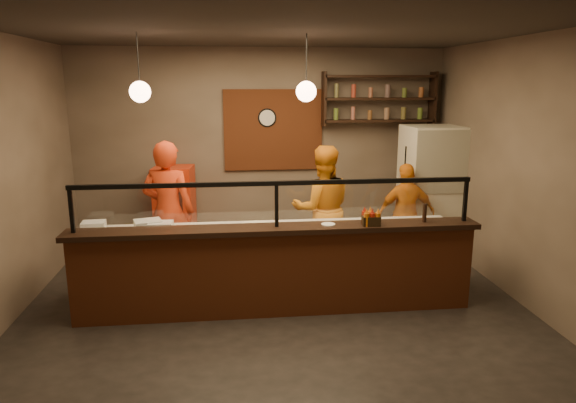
{
  "coord_description": "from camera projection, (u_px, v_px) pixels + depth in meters",
  "views": [
    {
      "loc": [
        -0.5,
        -5.88,
        2.65
      ],
      "look_at": [
        0.2,
        0.3,
        1.21
      ],
      "focal_mm": 32.0,
      "sensor_mm": 36.0,
      "label": 1
    }
  ],
  "objects": [
    {
      "name": "floor",
      "position": [
        275.0,
        302.0,
        6.34
      ],
      "size": [
        6.0,
        6.0,
        0.0
      ],
      "primitive_type": "plane",
      "color": "black",
      "rests_on": "ground"
    },
    {
      "name": "ceiling",
      "position": [
        273.0,
        31.0,
        5.62
      ],
      "size": [
        6.0,
        6.0,
        0.0
      ],
      "primitive_type": "plane",
      "rotation": [
        3.14,
        0.0,
        0.0
      ],
      "color": "#322C27",
      "rests_on": "wall_back"
    },
    {
      "name": "wall_back",
      "position": [
        261.0,
        148.0,
        8.4
      ],
      "size": [
        6.0,
        0.0,
        6.0
      ],
      "primitive_type": "plane",
      "rotation": [
        1.57,
        0.0,
        0.0
      ],
      "color": "#746355",
      "rests_on": "floor"
    },
    {
      "name": "wall_left",
      "position": [
        3.0,
        180.0,
        5.66
      ],
      "size": [
        0.0,
        5.0,
        5.0
      ],
      "primitive_type": "plane",
      "rotation": [
        1.57,
        0.0,
        1.57
      ],
      "color": "#746355",
      "rests_on": "floor"
    },
    {
      "name": "wall_right",
      "position": [
        517.0,
        170.0,
        6.31
      ],
      "size": [
        0.0,
        5.0,
        5.0
      ],
      "primitive_type": "plane",
      "rotation": [
        1.57,
        0.0,
        -1.57
      ],
      "color": "#746355",
      "rests_on": "floor"
    },
    {
      "name": "wall_front",
      "position": [
        305.0,
        238.0,
        3.56
      ],
      "size": [
        6.0,
        0.0,
        6.0
      ],
      "primitive_type": "plane",
      "rotation": [
        -1.57,
        0.0,
        0.0
      ],
      "color": "#746355",
      "rests_on": "floor"
    },
    {
      "name": "brick_patch",
      "position": [
        273.0,
        130.0,
        8.33
      ],
      "size": [
        1.6,
        0.04,
        1.3
      ],
      "primitive_type": "cube",
      "color": "brown",
      "rests_on": "wall_back"
    },
    {
      "name": "service_counter",
      "position": [
        277.0,
        273.0,
        5.94
      ],
      "size": [
        4.6,
        0.25,
        1.0
      ],
      "primitive_type": "cube",
      "color": "brown",
      "rests_on": "floor"
    },
    {
      "name": "counter_ledge",
      "position": [
        277.0,
        229.0,
        5.82
      ],
      "size": [
        4.7,
        0.37,
        0.06
      ],
      "primitive_type": "cube",
      "color": "black",
      "rests_on": "service_counter"
    },
    {
      "name": "worktop_cabinet",
      "position": [
        273.0,
        264.0,
        6.44
      ],
      "size": [
        4.6,
        0.75,
        0.85
      ],
      "primitive_type": "cube",
      "color": "gray",
      "rests_on": "floor"
    },
    {
      "name": "worktop",
      "position": [
        273.0,
        230.0,
        6.34
      ],
      "size": [
        4.6,
        0.75,
        0.05
      ],
      "primitive_type": "cube",
      "color": "white",
      "rests_on": "worktop_cabinet"
    },
    {
      "name": "sneeze_guard",
      "position": [
        277.0,
        200.0,
        5.74
      ],
      "size": [
        4.5,
        0.05,
        0.52
      ],
      "color": "white",
      "rests_on": "counter_ledge"
    },
    {
      "name": "wall_shelving",
      "position": [
        379.0,
        99.0,
        8.25
      ],
      "size": [
        1.84,
        0.28,
        0.85
      ],
      "color": "black",
      "rests_on": "wall_back"
    },
    {
      "name": "wall_clock",
      "position": [
        267.0,
        118.0,
        8.26
      ],
      "size": [
        0.3,
        0.04,
        0.3
      ],
      "primitive_type": "cylinder",
      "rotation": [
        1.57,
        0.0,
        0.0
      ],
      "color": "black",
      "rests_on": "wall_back"
    },
    {
      "name": "pendant_left",
      "position": [
        140.0,
        92.0,
        5.8
      ],
      "size": [
        0.24,
        0.24,
        0.77
      ],
      "color": "black",
      "rests_on": "ceiling"
    },
    {
      "name": "pendant_right",
      "position": [
        306.0,
        91.0,
        6.01
      ],
      "size": [
        0.24,
        0.24,
        0.77
      ],
      "color": "black",
      "rests_on": "ceiling"
    },
    {
      "name": "cook_left",
      "position": [
        168.0,
        212.0,
        6.88
      ],
      "size": [
        0.78,
        0.59,
        1.92
      ],
      "primitive_type": "imported",
      "rotation": [
        0.0,
        0.0,
        2.93
      ],
      "color": "red",
      "rests_on": "floor"
    },
    {
      "name": "cook_mid",
      "position": [
        322.0,
        209.0,
        7.28
      ],
      "size": [
        0.88,
        0.68,
        1.81
      ],
      "primitive_type": "imported",
      "rotation": [
        0.0,
        0.0,
        3.14
      ],
      "color": "orange",
      "rests_on": "floor"
    },
    {
      "name": "cook_right",
      "position": [
        406.0,
        214.0,
        7.56
      ],
      "size": [
        0.9,
        0.41,
        1.51
      ],
      "primitive_type": "imported",
      "rotation": [
        0.0,
        0.0,
        3.19
      ],
      "color": "orange",
      "rests_on": "floor"
    },
    {
      "name": "fridge",
      "position": [
        430.0,
        190.0,
        8.04
      ],
      "size": [
        0.85,
        0.8,
        2.01
      ],
      "primitive_type": "cube",
      "rotation": [
        0.0,
        0.0,
        0.02
      ],
      "color": "beige",
      "rests_on": "floor"
    },
    {
      "name": "red_cooler",
      "position": [
        175.0,
        210.0,
        8.12
      ],
      "size": [
        0.64,
        0.59,
        1.38
      ],
      "primitive_type": "cube",
      "rotation": [
        0.0,
        0.0,
        -0.09
      ],
      "color": "red",
      "rests_on": "floor"
    },
    {
      "name": "pizza_dough",
      "position": [
        257.0,
        226.0,
        6.41
      ],
      "size": [
        0.59,
        0.59,
        0.01
      ],
      "primitive_type": "cylinder",
      "rotation": [
        0.0,
        0.0,
        -0.32
      ],
      "color": "white",
      "rests_on": "worktop"
    },
    {
      "name": "prep_tub_a",
      "position": [
        94.0,
        227.0,
        6.13
      ],
      "size": [
        0.29,
        0.24,
        0.13
      ],
      "primitive_type": "cube",
      "rotation": [
        0.0,
        0.0,
        0.09
      ],
      "color": "white",
      "rests_on": "worktop"
    },
    {
      "name": "prep_tub_b",
      "position": [
        148.0,
        226.0,
        6.12
      ],
      "size": [
        0.36,
        0.32,
        0.15
      ],
      "primitive_type": "cube",
      "rotation": [
        0.0,
        0.0,
        0.29
      ],
      "color": "silver",
      "rests_on": "worktop"
    },
    {
      "name": "prep_tub_c",
      "position": [
        161.0,
        228.0,
        6.09
      ],
      "size": [
        0.28,
        0.23,
        0.14
      ],
      "primitive_type": "cube",
      "rotation": [
        0.0,
        0.0,
        -0.02
      ],
      "color": "silver",
      "rests_on": "worktop"
    },
    {
      "name": "rolling_pin",
      "position": [
        124.0,
        232.0,
        6.07
      ],
      "size": [
        0.33,
        0.2,
        0.06
      ],
      "primitive_type": "cylinder",
      "rotation": [
        0.0,
        1.57,
        0.47
      ],
      "color": "yellow",
      "rests_on": "worktop"
    },
    {
      "name": "condiment_caddy",
      "position": [
        371.0,
        220.0,
        5.86
      ],
      "size": [
        0.21,
        0.17,
        0.11
      ],
      "primitive_type": "cube",
      "rotation": [
        0.0,
        0.0,
        -0.06
      ],
      "color": "black",
      "rests_on": "counter_ledge"
    },
    {
      "name": "pepper_mill",
      "position": [
        425.0,
        213.0,
        5.98
      ],
      "size": [
        0.06,
        0.06,
        0.22
      ],
      "primitive_type": "cylinder",
      "rotation": [
        0.0,
        0.0,
        0.38
      ],
      "color": "black",
      "rests_on": "counter_ledge"
    },
    {
      "name": "small_plate",
      "position": [
        328.0,
        224.0,
        5.88
      ],
      "size": [
        0.18,
        0.18,
        0.01
      ],
      "primitive_type": "cylinder",
      "rotation": [
        0.0,
        0.0,
        -0.1
      ],
      "color": "silver",
      "rests_on": "counter_ledge"
    }
  ]
}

